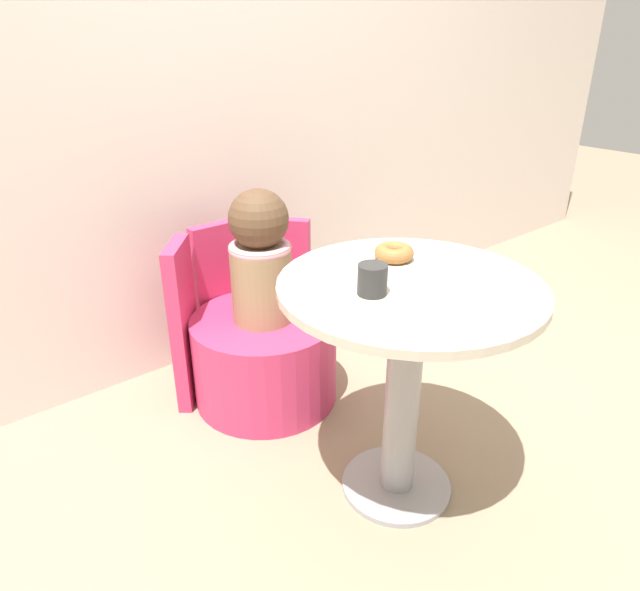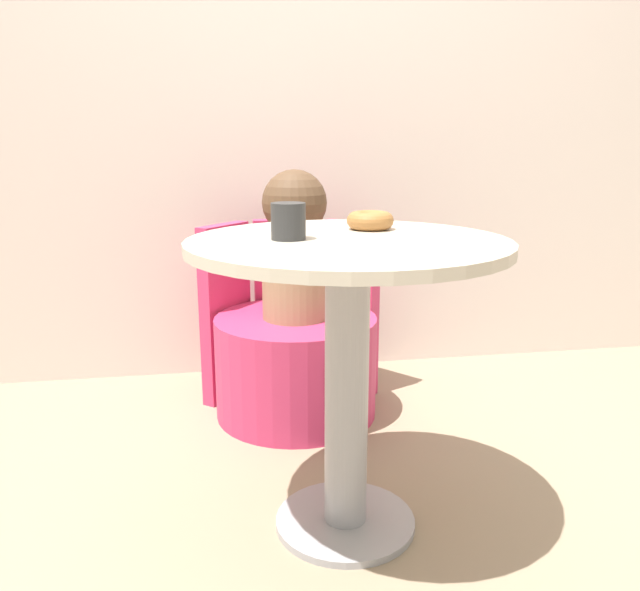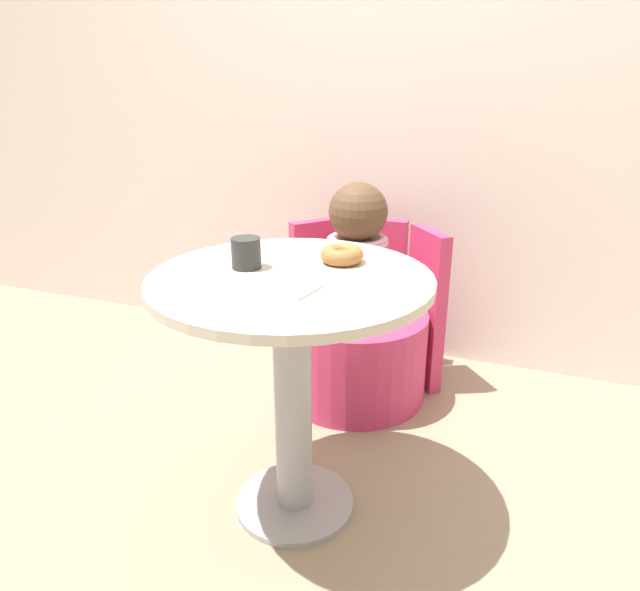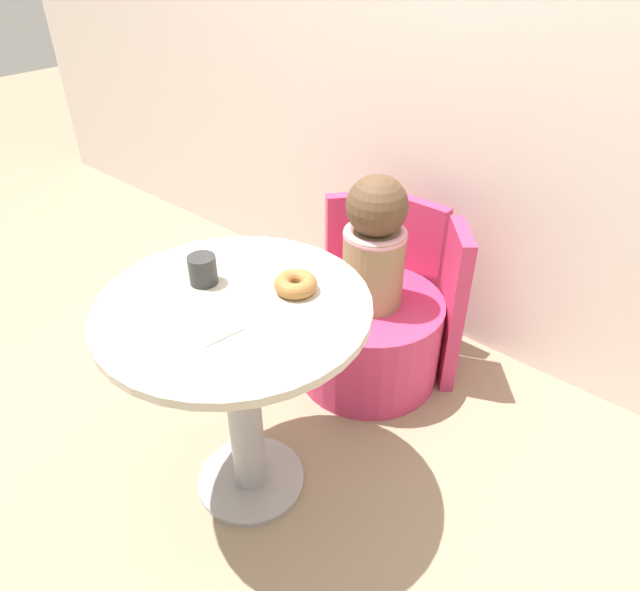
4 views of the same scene
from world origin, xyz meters
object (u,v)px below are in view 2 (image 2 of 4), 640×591
at_px(child_figure, 295,246).
at_px(cup, 288,221).
at_px(tub_chair, 296,366).
at_px(donut, 370,220).
at_px(round_table, 347,321).

distance_m(child_figure, cup, 0.68).
bearing_deg(tub_chair, cup, -98.43).
bearing_deg(tub_chair, donut, -77.34).
distance_m(tub_chair, child_figure, 0.41).
height_order(round_table, cup, cup).
distance_m(child_figure, donut, 0.56).
height_order(tub_chair, child_figure, child_figure).
bearing_deg(donut, round_table, -120.56).
bearing_deg(child_figure, donut, -77.34).
xyz_separation_m(donut, cup, (-0.22, -0.13, 0.02)).
relative_size(round_table, cup, 9.00).
bearing_deg(donut, cup, -148.90).
distance_m(round_table, cup, 0.26).
xyz_separation_m(tub_chair, child_figure, (0.00, -0.00, 0.41)).
relative_size(tub_chair, donut, 4.77).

